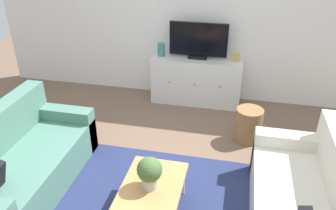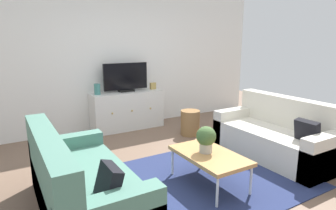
% 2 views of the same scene
% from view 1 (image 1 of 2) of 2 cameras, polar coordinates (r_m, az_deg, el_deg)
% --- Properties ---
extents(ground_plane, '(10.00, 10.00, 0.00)m').
position_cam_1_polar(ground_plane, '(3.58, -2.19, -15.86)').
color(ground_plane, brown).
extents(wall_back, '(6.40, 0.12, 2.70)m').
position_cam_1_polar(wall_back, '(5.20, 4.82, 15.57)').
color(wall_back, white).
rests_on(wall_back, ground_plane).
extents(couch_left_side, '(0.82, 1.73, 0.85)m').
position_cam_1_polar(couch_left_side, '(3.87, -24.01, -9.38)').
color(couch_left_side, '#4C7A6B').
rests_on(couch_left_side, ground_plane).
extents(coffee_table, '(0.55, 0.94, 0.39)m').
position_cam_1_polar(coffee_table, '(3.14, -3.09, -14.73)').
color(coffee_table, '#B7844C').
rests_on(coffee_table, ground_plane).
extents(potted_plant, '(0.23, 0.23, 0.31)m').
position_cam_1_polar(potted_plant, '(3.04, -3.13, -11.20)').
color(potted_plant, '#B7B2A8').
rests_on(potted_plant, coffee_table).
extents(tv_console, '(1.36, 0.47, 0.72)m').
position_cam_1_polar(tv_console, '(5.24, 4.84, 4.20)').
color(tv_console, silver).
rests_on(tv_console, ground_plane).
extents(flat_screen_tv, '(0.86, 0.16, 0.54)m').
position_cam_1_polar(flat_screen_tv, '(5.03, 5.17, 10.76)').
color(flat_screen_tv, black).
rests_on(flat_screen_tv, tv_console).
extents(glass_vase, '(0.11, 0.11, 0.19)m').
position_cam_1_polar(glass_vase, '(5.16, -1.16, 9.37)').
color(glass_vase, teal).
rests_on(glass_vase, tv_console).
extents(mantel_clock, '(0.11, 0.07, 0.13)m').
position_cam_1_polar(mantel_clock, '(5.04, 11.38, 7.95)').
color(mantel_clock, tan).
rests_on(mantel_clock, tv_console).
extents(wicker_basket, '(0.34, 0.34, 0.44)m').
position_cam_1_polar(wicker_basket, '(4.44, 13.46, -3.27)').
color(wicker_basket, olive).
rests_on(wicker_basket, ground_plane).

